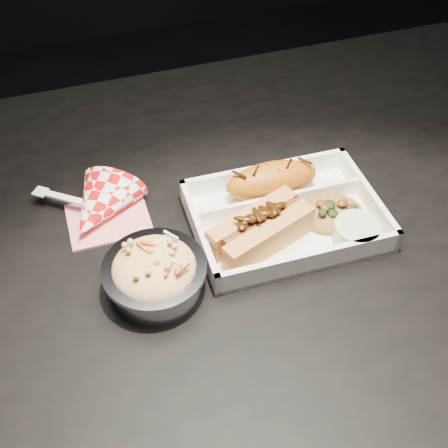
% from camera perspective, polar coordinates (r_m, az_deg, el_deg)
% --- Properties ---
extents(floor, '(4.00, 4.00, 0.05)m').
position_cam_1_polar(floor, '(1.44, 0.91, -21.14)').
color(floor, black).
rests_on(floor, ground).
extents(dining_table, '(1.20, 0.80, 0.75)m').
position_cam_1_polar(dining_table, '(0.85, 1.44, -3.36)').
color(dining_table, black).
rests_on(dining_table, ground).
extents(food_tray, '(0.25, 0.19, 0.04)m').
position_cam_1_polar(food_tray, '(0.77, 6.16, 0.51)').
color(food_tray, white).
rests_on(food_tray, dining_table).
extents(fried_pastry, '(0.13, 0.06, 0.05)m').
position_cam_1_polar(fried_pastry, '(0.79, 4.86, 4.45)').
color(fried_pastry, '#BD6512').
rests_on(fried_pastry, food_tray).
extents(hotdog, '(0.15, 0.10, 0.06)m').
position_cam_1_polar(hotdog, '(0.72, 3.75, -0.44)').
color(hotdog, '#D08A47').
rests_on(hotdog, food_tray).
extents(fried_rice_mound, '(0.09, 0.08, 0.03)m').
position_cam_1_polar(fried_rice_mound, '(0.78, 11.03, 1.58)').
color(fried_rice_mound, '#AB7231').
rests_on(fried_rice_mound, food_tray).
extents(cupcake_liner, '(0.06, 0.06, 0.03)m').
position_cam_1_polar(cupcake_liner, '(0.75, 13.27, -0.91)').
color(cupcake_liner, '#BAD7A2').
rests_on(cupcake_liner, food_tray).
extents(foil_coleslaw_cup, '(0.13, 0.13, 0.07)m').
position_cam_1_polar(foil_coleslaw_cup, '(0.68, -7.04, -4.93)').
color(foil_coleslaw_cup, silver).
rests_on(foil_coleslaw_cup, dining_table).
extents(napkin_fork, '(0.16, 0.15, 0.10)m').
position_cam_1_polar(napkin_fork, '(0.79, -12.63, 1.55)').
color(napkin_fork, red).
rests_on(napkin_fork, dining_table).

